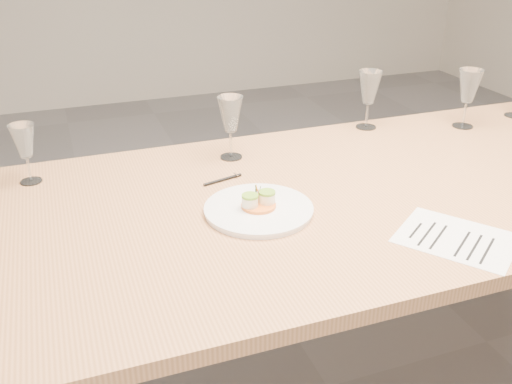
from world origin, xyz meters
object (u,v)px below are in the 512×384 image
object	(u,v)px
dining_table	(341,211)
wine_glass_0	(24,142)
dinner_plate	(259,208)
ballpoint_pen	(223,180)
wine_glass_2	(369,88)
wine_glass_1	(230,116)
wine_glass_3	(469,87)
recipe_sheet	(456,238)

from	to	relation	value
dining_table	wine_glass_0	xyz separation A→B (m)	(-0.83, 0.36, 0.19)
dinner_plate	dining_table	bearing A→B (deg)	9.51
ballpoint_pen	wine_glass_2	size ratio (longest dim) A/B	0.60
dinner_plate	wine_glass_1	world-z (taller)	wine_glass_1
wine_glass_3	wine_glass_2	bearing A→B (deg)	161.65
dinner_plate	wine_glass_3	world-z (taller)	wine_glass_3
dining_table	wine_glass_0	world-z (taller)	wine_glass_0
dining_table	ballpoint_pen	bearing A→B (deg)	150.29
dining_table	ballpoint_pen	distance (m)	0.35
wine_glass_3	ballpoint_pen	bearing A→B (deg)	-171.19
wine_glass_1	recipe_sheet	bearing A→B (deg)	-61.80
ballpoint_pen	wine_glass_1	bearing A→B (deg)	49.64
wine_glass_1	wine_glass_2	size ratio (longest dim) A/B	0.96
recipe_sheet	dinner_plate	bearing A→B (deg)	107.54
dinner_plate	wine_glass_2	bearing A→B (deg)	38.89
dinner_plate	wine_glass_2	world-z (taller)	wine_glass_2
wine_glass_2	wine_glass_3	world-z (taller)	wine_glass_3
dining_table	wine_glass_1	distance (m)	0.45
ballpoint_pen	dining_table	bearing A→B (deg)	-44.59
dinner_plate	wine_glass_1	bearing A→B (deg)	83.25
dining_table	wine_glass_0	size ratio (longest dim) A/B	13.64
wine_glass_0	wine_glass_1	size ratio (longest dim) A/B	0.88
recipe_sheet	wine_glass_2	xyz separation A→B (m)	(0.19, 0.77, 0.15)
recipe_sheet	wine_glass_3	size ratio (longest dim) A/B	1.60
dinner_plate	wine_glass_0	world-z (taller)	wine_glass_0
dining_table	wine_glass_1	size ratio (longest dim) A/B	11.96
wine_glass_1	wine_glass_2	distance (m)	0.56
ballpoint_pen	wine_glass_1	distance (m)	0.22
wine_glass_0	wine_glass_3	world-z (taller)	wine_glass_3
wine_glass_1	wine_glass_2	world-z (taller)	wine_glass_2
dinner_plate	wine_glass_0	size ratio (longest dim) A/B	1.63
ballpoint_pen	wine_glass_2	bearing A→B (deg)	7.81
recipe_sheet	wine_glass_3	world-z (taller)	wine_glass_3
dinner_plate	wine_glass_2	distance (m)	0.77
wine_glass_2	dining_table	bearing A→B (deg)	-126.77
dinner_plate	ballpoint_pen	distance (m)	0.22
dinner_plate	wine_glass_1	xyz separation A→B (m)	(0.04, 0.38, 0.13)
dining_table	ballpoint_pen	world-z (taller)	ballpoint_pen
wine_glass_0	ballpoint_pen	bearing A→B (deg)	-19.28
dinner_plate	wine_glass_0	distance (m)	0.70
wine_glass_0	wine_glass_2	world-z (taller)	wine_glass_2
recipe_sheet	wine_glass_2	bearing A→B (deg)	39.26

